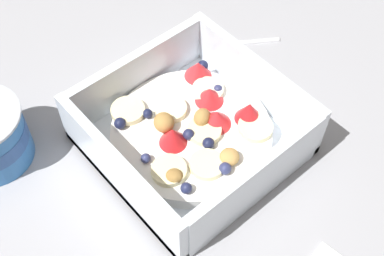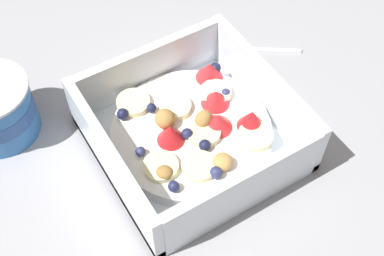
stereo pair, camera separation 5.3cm
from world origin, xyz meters
The scene contains 3 objects.
ground_plane centered at (0.00, 0.00, 0.00)m, with size 2.40×2.40×0.00m, color #9E9EA3.
fruit_bowl centered at (0.00, -0.01, 0.02)m, with size 0.19×0.19×0.07m.
spoon centered at (0.12, -0.10, 0.00)m, with size 0.11×0.15×0.01m.
Camera 1 is at (-0.24, 0.20, 0.46)m, focal length 48.15 mm.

